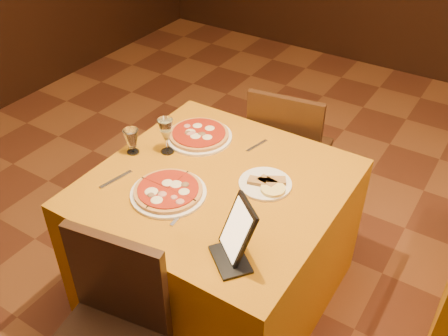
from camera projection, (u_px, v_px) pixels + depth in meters
The scene contains 11 objects.
main_table at pixel (218, 240), 2.51m from camera, with size 1.10×1.10×0.75m, color #AF690B.
chair_main_far at pixel (290, 150), 3.00m from camera, with size 0.40×0.40×0.91m, color black, non-canonical shape.
pizza_near at pixel (168, 192), 2.20m from camera, with size 0.34×0.34×0.03m.
pizza_far at pixel (199, 135), 2.56m from camera, with size 0.34×0.34×0.03m.
cutlet_dish at pixel (265, 183), 2.25m from camera, with size 0.24×0.24×0.03m.
wine_glass at pixel (166, 136), 2.42m from camera, with size 0.07×0.07×0.19m, color #CBC773, non-canonical shape.
water_glass at pixel (132, 141), 2.43m from camera, with size 0.07×0.07×0.13m, color white, non-canonical shape.
tablet at pixel (238, 230), 1.86m from camera, with size 0.17×0.01×0.24m, color black.
knife at pixel (184, 211), 2.11m from camera, with size 0.20×0.02×0.01m, color silver.
fork_near at pixel (116, 179), 2.29m from camera, with size 0.18×0.02×0.01m, color silver.
fork_far at pixel (257, 146), 2.51m from camera, with size 0.14×0.02×0.01m, color #B4B6BC.
Camera 1 is at (0.64, -1.21, 2.17)m, focal length 40.00 mm.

